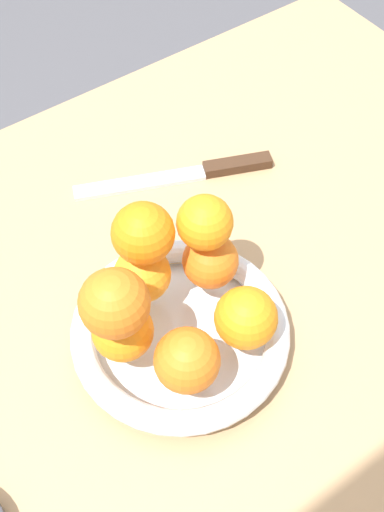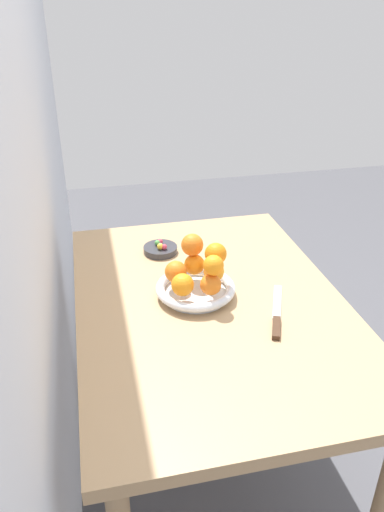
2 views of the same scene
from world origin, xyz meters
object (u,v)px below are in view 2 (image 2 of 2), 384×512
object	(u,v)px
orange_2	(194,264)
candy_ball_4	(157,243)
dining_table	(210,325)
knife	(277,315)
candy_ball_2	(164,247)
fruit_bowl	(196,289)
orange_3	(176,272)
candy_dish	(160,249)
candy_ball_3	(160,242)
orange_5	(216,254)
orange_0	(211,285)
candy_ball_0	(160,245)
candy_ball_1	(160,246)
orange_4	(183,285)
orange_7	(192,245)
orange_6	(213,265)
orange_1	(214,271)

from	to	relation	value
orange_2	candy_ball_4	xyz separation A→B (m)	(0.24, 0.07, -0.04)
dining_table	knife	xyz separation A→B (m)	(-0.12, -0.16, 0.09)
dining_table	candy_ball_2	distance (m)	0.33
fruit_bowl	orange_3	size ratio (longest dim) A/B	3.60
candy_ball_4	candy_dish	bearing A→B (deg)	-142.29
fruit_bowl	candy_ball_3	world-z (taller)	candy_ball_3
orange_5	orange_0	bearing A→B (deg)	154.37
orange_5	candy_ball_0	size ratio (longest dim) A/B	4.28
orange_2	orange_0	bearing A→B (deg)	-171.06
candy_dish	candy_ball_1	world-z (taller)	candy_ball_1
candy_ball_3	candy_ball_4	world-z (taller)	same
fruit_bowl	knife	world-z (taller)	fruit_bowl
dining_table	orange_4	bearing A→B (deg)	99.73
candy_ball_1	fruit_bowl	bearing A→B (deg)	-167.74
orange_7	candy_ball_4	bearing A→B (deg)	16.23
candy_dish	orange_3	world-z (taller)	orange_3
orange_6	candy_ball_2	world-z (taller)	orange_6
orange_7	candy_ball_0	world-z (taller)	orange_7
orange_3	candy_ball_3	distance (m)	0.28
orange_1	candy_ball_0	size ratio (longest dim) A/B	4.10
candy_dish	candy_ball_1	bearing A→B (deg)	170.65
orange_2	orange_3	size ratio (longest dim) A/B	0.96
orange_0	candy_ball_2	bearing A→B (deg)	13.00
dining_table	orange_7	size ratio (longest dim) A/B	16.89
dining_table	candy_ball_0	distance (m)	0.35
orange_0	orange_3	distance (m)	0.12
orange_5	candy_ball_3	size ratio (longest dim) A/B	3.21
orange_4	candy_ball_4	xyz separation A→B (m)	(0.35, 0.02, -0.04)
candy_ball_0	orange_7	bearing A→B (deg)	-164.92
knife	candy_ball_0	bearing A→B (deg)	29.48
orange_1	orange_6	xyz separation A→B (m)	(-0.06, 0.02, 0.06)
orange_4	candy_ball_0	size ratio (longest dim) A/B	4.35
orange_5	orange_6	xyz separation A→B (m)	(-0.06, 0.02, -0.00)
candy_dish	candy_ball_3	bearing A→B (deg)	-7.49
orange_3	orange_5	size ratio (longest dim) A/B	1.02
candy_ball_2	orange_5	bearing A→B (deg)	-158.48
candy_ball_1	candy_ball_3	xyz separation A→B (m)	(0.04, -0.01, -0.00)
orange_6	knife	bearing A→B (deg)	-121.06
orange_4	orange_1	bearing A→B (deg)	-62.33
orange_3	orange_6	distance (m)	0.13
fruit_bowl	orange_3	bearing A→B (deg)	62.19
dining_table	candy_ball_3	size ratio (longest dim) A/B	56.50
dining_table	orange_6	xyz separation A→B (m)	(-0.02, 0.00, 0.22)
candy_dish	orange_5	bearing A→B (deg)	-158.48
dining_table	orange_2	world-z (taller)	orange_2
orange_2	orange_4	bearing A→B (deg)	151.39
orange_7	candy_ball_0	distance (m)	0.25
orange_0	candy_ball_4	world-z (taller)	orange_0
candy_ball_2	candy_ball_3	size ratio (longest dim) A/B	0.99
candy_ball_3	orange_0	bearing A→B (deg)	-167.37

